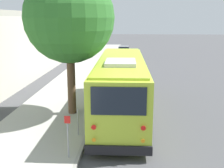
{
  "coord_description": "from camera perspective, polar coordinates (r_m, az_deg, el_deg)",
  "views": [
    {
      "loc": [
        -15.53,
        -0.42,
        5.2
      ],
      "look_at": [
        1.06,
        0.65,
        1.3
      ],
      "focal_mm": 45.0,
      "sensor_mm": 36.0,
      "label": 1
    }
  ],
  "objects": [
    {
      "name": "ground_plane",
      "position": [
        16.38,
        2.05,
        -5.31
      ],
      "size": [
        160.0,
        160.0,
        0.0
      ],
      "primitive_type": "plane",
      "color": "#474749"
    },
    {
      "name": "sidewalk_slab",
      "position": [
        16.89,
        -10.96,
        -4.71
      ],
      "size": [
        80.0,
        4.5,
        0.15
      ],
      "primitive_type": "cube",
      "color": "#A3A099",
      "rests_on": "ground"
    },
    {
      "name": "curb_strip",
      "position": [
        16.46,
        -3.09,
        -4.95
      ],
      "size": [
        80.0,
        0.14,
        0.15
      ],
      "primitive_type": "cube",
      "color": "gray",
      "rests_on": "ground"
    },
    {
      "name": "shuttle_bus",
      "position": [
        15.32,
        1.84,
        0.21
      ],
      "size": [
        11.1,
        2.89,
        3.27
      ],
      "rotation": [
        0.0,
        0.0,
        0.02
      ],
      "color": "#ADC633",
      "rests_on": "ground"
    },
    {
      "name": "parked_sedan_silver",
      "position": [
        27.67,
        2.22,
        3.65
      ],
      "size": [
        4.63,
        1.87,
        1.32
      ],
      "rotation": [
        0.0,
        0.0,
        -0.04
      ],
      "color": "#A8AAAF",
      "rests_on": "ground"
    },
    {
      "name": "parked_sedan_tan",
      "position": [
        35.03,
        2.49,
        5.63
      ],
      "size": [
        4.2,
        1.88,
        1.28
      ],
      "rotation": [
        0.0,
        0.0,
        0.06
      ],
      "color": "tan",
      "rests_on": "ground"
    },
    {
      "name": "parked_sedan_gray",
      "position": [
        40.89,
        2.41,
        6.74
      ],
      "size": [
        4.64,
        1.77,
        1.3
      ],
      "rotation": [
        0.0,
        0.0,
        0.0
      ],
      "color": "slate",
      "rests_on": "ground"
    },
    {
      "name": "street_tree",
      "position": [
        14.91,
        -8.63,
        14.36
      ],
      "size": [
        4.64,
        4.64,
        8.09
      ],
      "color": "brown",
      "rests_on": "sidewalk_slab"
    },
    {
      "name": "sign_post_near",
      "position": [
        10.56,
        -8.94,
        -10.47
      ],
      "size": [
        0.06,
        0.22,
        1.63
      ],
      "color": "gray",
      "rests_on": "sidewalk_slab"
    },
    {
      "name": "sign_post_far",
      "position": [
        12.49,
        -6.88,
        -7.74
      ],
      "size": [
        0.06,
        0.06,
        1.21
      ],
      "color": "gray",
      "rests_on": "sidewalk_slab"
    },
    {
      "name": "fire_hydrant",
      "position": [
        22.15,
        -2.72,
        1.08
      ],
      "size": [
        0.22,
        0.22,
        0.81
      ],
      "color": "red",
      "rests_on": "sidewalk_slab"
    }
  ]
}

